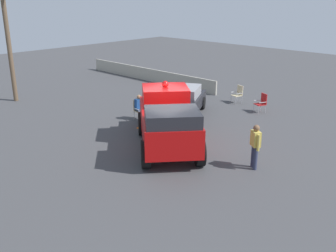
{
  "coord_description": "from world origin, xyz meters",
  "views": [
    {
      "loc": [
        10.76,
        -11.18,
        6.09
      ],
      "look_at": [
        0.54,
        -0.47,
        0.98
      ],
      "focal_mm": 41.36,
      "sensor_mm": 36.0,
      "label": 1
    }
  ],
  "objects_px": {
    "lawn_chair_by_car": "(238,93)",
    "utility_pole": "(8,42)",
    "lawn_chair_near_truck": "(139,108)",
    "lawn_chair_spare": "(262,102)",
    "spectator_seated": "(140,107)",
    "traffic_cone": "(142,122)",
    "spectator_standing": "(255,144)",
    "vintage_fire_truck": "(167,119)",
    "classic_hot_rod": "(182,102)"
  },
  "relations": [
    {
      "from": "lawn_chair_by_car",
      "to": "utility_pole",
      "type": "xyz_separation_m",
      "value": [
        -9.82,
        -8.74,
        2.87
      ]
    },
    {
      "from": "lawn_chair_near_truck",
      "to": "lawn_chair_spare",
      "type": "relative_size",
      "value": 1.0
    },
    {
      "from": "utility_pole",
      "to": "lawn_chair_near_truck",
      "type": "bearing_deg",
      "value": 18.3
    },
    {
      "from": "spectator_seated",
      "to": "traffic_cone",
      "type": "relative_size",
      "value": 2.03
    },
    {
      "from": "lawn_chair_spare",
      "to": "utility_pole",
      "type": "distance_m",
      "value": 14.55
    },
    {
      "from": "traffic_cone",
      "to": "spectator_standing",
      "type": "bearing_deg",
      "value": -1.69
    },
    {
      "from": "lawn_chair_by_car",
      "to": "lawn_chair_spare",
      "type": "relative_size",
      "value": 1.0
    },
    {
      "from": "lawn_chair_spare",
      "to": "spectator_standing",
      "type": "height_order",
      "value": "spectator_standing"
    },
    {
      "from": "lawn_chair_spare",
      "to": "spectator_standing",
      "type": "xyz_separation_m",
      "value": [
        3.49,
        -6.38,
        0.37
      ]
    },
    {
      "from": "vintage_fire_truck",
      "to": "lawn_chair_spare",
      "type": "distance_m",
      "value": 7.04
    },
    {
      "from": "lawn_chair_near_truck",
      "to": "spectator_standing",
      "type": "distance_m",
      "value": 7.41
    },
    {
      "from": "vintage_fire_truck",
      "to": "lawn_chair_near_truck",
      "type": "xyz_separation_m",
      "value": [
        -3.56,
        1.63,
        -0.61
      ]
    },
    {
      "from": "vintage_fire_truck",
      "to": "utility_pole",
      "type": "height_order",
      "value": "utility_pole"
    },
    {
      "from": "lawn_chair_near_truck",
      "to": "lawn_chair_spare",
      "type": "distance_m",
      "value": 6.61
    },
    {
      "from": "utility_pole",
      "to": "classic_hot_rod",
      "type": "bearing_deg",
      "value": 26.87
    },
    {
      "from": "classic_hot_rod",
      "to": "traffic_cone",
      "type": "height_order",
      "value": "classic_hot_rod"
    },
    {
      "from": "classic_hot_rod",
      "to": "lawn_chair_near_truck",
      "type": "relative_size",
      "value": 4.62
    },
    {
      "from": "lawn_chair_spare",
      "to": "classic_hot_rod",
      "type": "bearing_deg",
      "value": -128.56
    },
    {
      "from": "lawn_chair_near_truck",
      "to": "lawn_chair_spare",
      "type": "height_order",
      "value": "same"
    },
    {
      "from": "lawn_chair_near_truck",
      "to": "lawn_chair_by_car",
      "type": "height_order",
      "value": "same"
    },
    {
      "from": "lawn_chair_near_truck",
      "to": "lawn_chair_by_car",
      "type": "relative_size",
      "value": 1.0
    },
    {
      "from": "vintage_fire_truck",
      "to": "utility_pole",
      "type": "distance_m",
      "value": 11.79
    },
    {
      "from": "classic_hot_rod",
      "to": "lawn_chair_near_truck",
      "type": "distance_m",
      "value": 2.28
    },
    {
      "from": "spectator_seated",
      "to": "lawn_chair_near_truck",
      "type": "bearing_deg",
      "value": 171.15
    },
    {
      "from": "classic_hot_rod",
      "to": "lawn_chair_spare",
      "type": "height_order",
      "value": "classic_hot_rod"
    },
    {
      "from": "spectator_seated",
      "to": "utility_pole",
      "type": "height_order",
      "value": "utility_pole"
    },
    {
      "from": "lawn_chair_near_truck",
      "to": "utility_pole",
      "type": "relative_size",
      "value": 0.15
    },
    {
      "from": "vintage_fire_truck",
      "to": "spectator_standing",
      "type": "height_order",
      "value": "vintage_fire_truck"
    },
    {
      "from": "lawn_chair_by_car",
      "to": "spectator_seated",
      "type": "relative_size",
      "value": 0.79
    },
    {
      "from": "vintage_fire_truck",
      "to": "spectator_standing",
      "type": "bearing_deg",
      "value": 9.46
    },
    {
      "from": "lawn_chair_by_car",
      "to": "vintage_fire_truck",
      "type": "bearing_deg",
      "value": -77.56
    },
    {
      "from": "lawn_chair_by_car",
      "to": "lawn_chair_spare",
      "type": "bearing_deg",
      "value": -20.16
    },
    {
      "from": "lawn_chair_near_truck",
      "to": "lawn_chair_spare",
      "type": "xyz_separation_m",
      "value": [
        3.84,
        5.37,
        0.0
      ]
    },
    {
      "from": "vintage_fire_truck",
      "to": "spectator_seated",
      "type": "bearing_deg",
      "value": 154.86
    },
    {
      "from": "lawn_chair_near_truck",
      "to": "utility_pole",
      "type": "xyz_separation_m",
      "value": [
        -7.96,
        -2.63,
        2.87
      ]
    },
    {
      "from": "vintage_fire_truck",
      "to": "spectator_standing",
      "type": "xyz_separation_m",
      "value": [
        3.77,
        0.63,
        -0.23
      ]
    },
    {
      "from": "lawn_chair_by_car",
      "to": "spectator_standing",
      "type": "distance_m",
      "value": 8.98
    },
    {
      "from": "classic_hot_rod",
      "to": "spectator_standing",
      "type": "height_order",
      "value": "spectator_standing"
    },
    {
      "from": "utility_pole",
      "to": "vintage_fire_truck",
      "type": "bearing_deg",
      "value": 4.97
    },
    {
      "from": "classic_hot_rod",
      "to": "traffic_cone",
      "type": "relative_size",
      "value": 7.43
    },
    {
      "from": "classic_hot_rod",
      "to": "lawn_chair_near_truck",
      "type": "xyz_separation_m",
      "value": [
        -1.13,
        -1.98,
        -0.16
      ]
    },
    {
      "from": "lawn_chair_near_truck",
      "to": "vintage_fire_truck",
      "type": "bearing_deg",
      "value": -24.6
    },
    {
      "from": "vintage_fire_truck",
      "to": "lawn_chair_near_truck",
      "type": "bearing_deg",
      "value": 155.4
    },
    {
      "from": "spectator_seated",
      "to": "traffic_cone",
      "type": "xyz_separation_m",
      "value": [
        1.01,
        -0.8,
        -0.39
      ]
    },
    {
      "from": "lawn_chair_spare",
      "to": "utility_pole",
      "type": "relative_size",
      "value": 0.15
    },
    {
      "from": "lawn_chair_near_truck",
      "to": "spectator_seated",
      "type": "relative_size",
      "value": 0.79
    },
    {
      "from": "lawn_chair_by_car",
      "to": "utility_pole",
      "type": "distance_m",
      "value": 13.46
    },
    {
      "from": "spectator_seated",
      "to": "classic_hot_rod",
      "type": "bearing_deg",
      "value": 63.29
    },
    {
      "from": "vintage_fire_truck",
      "to": "spectator_standing",
      "type": "relative_size",
      "value": 3.54
    },
    {
      "from": "lawn_chair_near_truck",
      "to": "utility_pole",
      "type": "bearing_deg",
      "value": -161.7
    }
  ]
}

